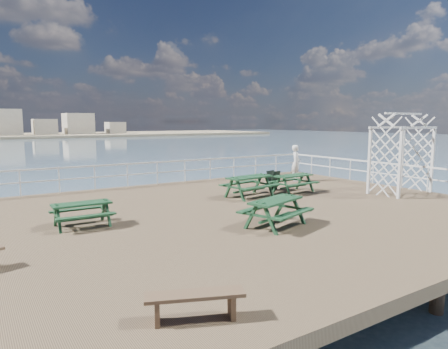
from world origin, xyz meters
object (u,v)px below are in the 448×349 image
Objects in this scene: picnic_table_a at (82,209)px; picnic_table_b at (250,182)px; trellis_arbor at (401,158)px; picnic_table_d at (276,207)px; flat_bench_far at (195,300)px; person at (296,163)px; picnic_table_c at (294,180)px.

picnic_table_b reaches higher than picnic_table_a.
picnic_table_b is 0.64× the size of trellis_arbor.
picnic_table_d is 5.80m from flat_bench_far.
person is at bearing 17.32° from picnic_table_a.
picnic_table_a is at bearing 155.65° from person.
picnic_table_c is 4.53m from trellis_arbor.
person is (-1.29, 4.94, -0.58)m from trellis_arbor.
picnic_table_c is at bearing 6.89° from picnic_table_a.
picnic_table_d is 9.09m from person.
picnic_table_c is 1.20× the size of flat_bench_far.
picnic_table_c is 0.83× the size of picnic_table_d.
person is at bearing 17.65° from picnic_table_b.
picnic_table_b is 5.06m from person.
picnic_table_a is at bearing 169.32° from trellis_arbor.
flat_bench_far is 0.84× the size of person.
flat_bench_far is 0.46× the size of trellis_arbor.
picnic_table_d reaches higher than picnic_table_c.
flat_bench_far is (-6.60, -7.61, -0.28)m from picnic_table_b.
person is at bearing 101.43° from trellis_arbor.
trellis_arbor is (5.83, -2.71, 0.88)m from picnic_table_b.
picnic_table_d is (4.67, -2.97, 0.07)m from picnic_table_a.
picnic_table_c reaches higher than picnic_table_a.
picnic_table_d is 0.66× the size of trellis_arbor.
picnic_table_b is at bearing 171.67° from picnic_table_c.
picnic_table_c is (2.21, -0.14, -0.06)m from picnic_table_b.
picnic_table_b reaches higher than flat_bench_far.
picnic_table_c is (8.92, 0.92, 0.04)m from picnic_table_a.
flat_bench_far is at bearing -161.70° from trellis_arbor.
picnic_table_d is (-4.25, -3.90, 0.03)m from picnic_table_c.
picnic_table_a is 8.97m from picnic_table_c.
picnic_table_d is at bearing -173.61° from trellis_arbor.
flat_bench_far is at bearing -139.48° from picnic_table_b.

